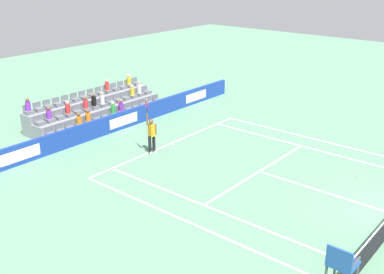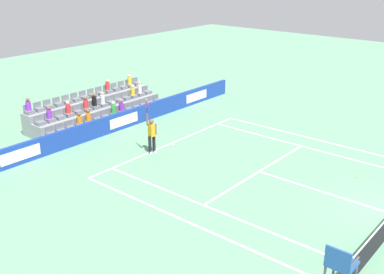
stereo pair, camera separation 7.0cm
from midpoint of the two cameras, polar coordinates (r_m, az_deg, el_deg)
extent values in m
cube|color=white|center=(24.93, -2.67, -0.79)|extent=(10.97, 0.10, 0.01)
cube|color=white|center=(21.89, 8.07, -4.16)|extent=(8.23, 0.10, 0.01)
cube|color=white|center=(20.60, 15.66, -6.45)|extent=(0.10, 6.40, 0.01)
cube|color=white|center=(18.62, 2.45, -8.70)|extent=(0.10, 11.89, 0.01)
cube|color=white|center=(25.06, 13.95, -1.29)|extent=(0.10, 11.89, 0.01)
cube|color=white|center=(17.69, -0.29, -10.39)|extent=(0.10, 11.89, 0.01)
cube|color=white|center=(26.23, 15.29, -0.42)|extent=(0.10, 11.89, 0.01)
cube|color=white|center=(24.86, -2.50, -0.84)|extent=(0.10, 0.20, 0.01)
cube|color=#193899|center=(27.26, -8.51, 2.04)|extent=(19.72, 0.20, 1.01)
cube|color=white|center=(31.72, 0.45, 4.96)|extent=(2.10, 0.01, 0.57)
cube|color=white|center=(27.18, -8.35, 2.00)|extent=(2.10, 0.01, 0.57)
cube|color=white|center=(23.61, -20.19, -2.07)|extent=(2.10, 0.01, 0.57)
cylinder|color=black|center=(23.75, -4.74, -0.81)|extent=(0.16, 0.16, 0.90)
cylinder|color=black|center=(23.63, -5.23, -0.94)|extent=(0.16, 0.16, 0.90)
cube|color=white|center=(23.90, -4.71, -1.72)|extent=(0.18, 0.28, 0.08)
cube|color=white|center=(23.79, -5.20, -1.85)|extent=(0.18, 0.28, 0.08)
cube|color=orange|center=(23.42, -5.04, 0.83)|extent=(0.30, 0.40, 0.60)
sphere|color=brown|center=(23.27, -5.07, 1.90)|extent=(0.24, 0.24, 0.24)
cylinder|color=brown|center=(23.11, -5.55, 2.14)|extent=(0.09, 0.09, 0.62)
cylinder|color=brown|center=(23.48, -4.52, 0.95)|extent=(0.09, 0.09, 0.56)
cylinder|color=black|center=(22.98, -5.59, 3.21)|extent=(0.04, 0.04, 0.28)
torus|color=red|center=(22.89, -5.61, 3.87)|extent=(0.10, 0.31, 0.31)
sphere|color=#D1E533|center=(22.81, -5.64, 4.55)|extent=(0.07, 0.07, 0.07)
cube|color=#23519E|center=(13.25, 17.71, -14.37)|extent=(0.70, 0.70, 0.08)
cube|color=#23519E|center=(12.83, 17.30, -13.91)|extent=(0.06, 0.70, 0.55)
cube|color=#474C54|center=(13.24, 16.50, -13.31)|extent=(0.56, 0.05, 0.04)
cube|color=#474C54|center=(13.07, 19.12, -14.15)|extent=(0.56, 0.05, 0.04)
cube|color=gray|center=(28.13, -9.95, 1.91)|extent=(8.68, 0.95, 0.42)
cube|color=slate|center=(30.65, -4.29, 4.36)|extent=(0.48, 0.44, 0.20)
cube|color=slate|center=(30.72, -4.57, 4.87)|extent=(0.48, 0.04, 0.30)
cube|color=slate|center=(30.23, -5.10, 4.10)|extent=(0.48, 0.44, 0.20)
cube|color=slate|center=(30.29, -5.39, 4.62)|extent=(0.48, 0.04, 0.30)
cube|color=slate|center=(29.81, -5.94, 3.83)|extent=(0.48, 0.44, 0.20)
cube|color=slate|center=(29.88, -6.23, 4.36)|extent=(0.48, 0.04, 0.30)
cube|color=slate|center=(29.40, -6.80, 3.55)|extent=(0.48, 0.44, 0.20)
cube|color=slate|center=(29.47, -7.09, 4.09)|extent=(0.48, 0.04, 0.30)
cube|color=slate|center=(29.00, -7.68, 3.26)|extent=(0.48, 0.44, 0.20)
cube|color=slate|center=(29.07, -7.97, 3.81)|extent=(0.48, 0.04, 0.30)
cube|color=slate|center=(28.60, -8.59, 2.97)|extent=(0.48, 0.44, 0.20)
cube|color=slate|center=(28.67, -8.88, 3.52)|extent=(0.48, 0.04, 0.30)
cube|color=slate|center=(28.22, -9.52, 2.67)|extent=(0.48, 0.44, 0.20)
cube|color=slate|center=(28.29, -9.81, 3.22)|extent=(0.48, 0.04, 0.30)
cube|color=slate|center=(27.84, -10.47, 2.35)|extent=(0.48, 0.44, 0.20)
cube|color=slate|center=(27.91, -10.77, 2.92)|extent=(0.48, 0.04, 0.30)
cube|color=slate|center=(27.47, -11.45, 2.03)|extent=(0.48, 0.44, 0.20)
cube|color=slate|center=(27.54, -11.76, 2.61)|extent=(0.48, 0.04, 0.30)
cube|color=slate|center=(27.11, -12.46, 1.70)|extent=(0.48, 0.44, 0.20)
cube|color=slate|center=(27.18, -12.76, 2.28)|extent=(0.48, 0.04, 0.30)
cube|color=slate|center=(26.76, -13.49, 1.36)|extent=(0.48, 0.44, 0.20)
cube|color=slate|center=(26.84, -13.80, 1.95)|extent=(0.48, 0.04, 0.30)
cube|color=slate|center=(26.42, -14.56, 1.01)|extent=(0.48, 0.44, 0.20)
cube|color=slate|center=(26.50, -14.86, 1.61)|extent=(0.48, 0.04, 0.30)
cube|color=slate|center=(26.09, -15.64, 0.65)|extent=(0.48, 0.44, 0.20)
cube|color=slate|center=(26.17, -15.95, 1.26)|extent=(0.48, 0.04, 0.30)
cube|color=slate|center=(25.77, -16.76, 0.28)|extent=(0.48, 0.44, 0.20)
cube|color=slate|center=(25.85, -17.06, 0.90)|extent=(0.48, 0.04, 0.30)
cube|color=gray|center=(28.76, -11.22, 2.69)|extent=(8.68, 0.95, 0.84)
cube|color=slate|center=(31.18, -5.58, 5.41)|extent=(0.48, 0.44, 0.20)
cube|color=slate|center=(31.25, -5.86, 5.91)|extent=(0.48, 0.04, 0.30)
cube|color=slate|center=(30.76, -6.40, 5.16)|extent=(0.48, 0.44, 0.20)
cube|color=slate|center=(30.84, -6.68, 5.67)|extent=(0.48, 0.04, 0.30)
cube|color=slate|center=(30.35, -7.24, 4.91)|extent=(0.48, 0.44, 0.20)
cube|color=slate|center=(30.43, -7.52, 5.43)|extent=(0.48, 0.04, 0.30)
cube|color=slate|center=(29.95, -8.10, 4.65)|extent=(0.48, 0.44, 0.20)
cube|color=slate|center=(30.03, -8.38, 5.17)|extent=(0.48, 0.04, 0.30)
cube|color=slate|center=(29.56, -8.98, 4.38)|extent=(0.48, 0.44, 0.20)
cube|color=slate|center=(29.63, -9.27, 4.91)|extent=(0.48, 0.04, 0.30)
cube|color=slate|center=(29.17, -9.89, 4.11)|extent=(0.48, 0.44, 0.20)
cube|color=slate|center=(29.25, -10.18, 4.65)|extent=(0.48, 0.04, 0.30)
cube|color=slate|center=(28.79, -10.82, 3.82)|extent=(0.48, 0.44, 0.20)
cube|color=slate|center=(28.87, -11.11, 4.37)|extent=(0.48, 0.04, 0.30)
cube|color=slate|center=(28.42, -11.77, 3.53)|extent=(0.48, 0.44, 0.20)
cube|color=slate|center=(28.50, -12.06, 4.08)|extent=(0.48, 0.04, 0.30)
cube|color=slate|center=(28.06, -12.75, 3.23)|extent=(0.48, 0.44, 0.20)
cube|color=slate|center=(28.14, -13.04, 3.79)|extent=(0.48, 0.04, 0.30)
cube|color=slate|center=(27.71, -13.75, 2.92)|extent=(0.48, 0.44, 0.20)
cube|color=slate|center=(27.79, -14.05, 3.49)|extent=(0.48, 0.04, 0.30)
cube|color=slate|center=(27.37, -14.78, 2.60)|extent=(0.48, 0.44, 0.20)
cube|color=slate|center=(27.45, -15.08, 3.18)|extent=(0.48, 0.04, 0.30)
cube|color=slate|center=(27.03, -15.83, 2.27)|extent=(0.48, 0.44, 0.20)
cube|color=slate|center=(27.12, -16.13, 2.86)|extent=(0.48, 0.04, 0.30)
cube|color=slate|center=(26.71, -16.91, 1.94)|extent=(0.48, 0.44, 0.20)
cube|color=slate|center=(26.80, -17.21, 2.53)|extent=(0.48, 0.04, 0.30)
cube|color=slate|center=(26.40, -18.02, 1.59)|extent=(0.48, 0.44, 0.20)
cube|color=slate|center=(26.48, -18.31, 2.19)|extent=(0.48, 0.04, 0.30)
cube|color=gray|center=(29.41, -12.43, 3.43)|extent=(8.68, 0.95, 1.26)
cube|color=slate|center=(31.73, -6.83, 6.42)|extent=(0.48, 0.44, 0.20)
cube|color=slate|center=(31.81, -7.10, 6.90)|extent=(0.48, 0.04, 0.30)
cube|color=slate|center=(31.32, -7.65, 6.19)|extent=(0.48, 0.44, 0.20)
cube|color=slate|center=(31.41, -7.92, 6.68)|extent=(0.48, 0.04, 0.30)
cube|color=slate|center=(30.92, -8.49, 5.95)|extent=(0.48, 0.44, 0.20)
cube|color=slate|center=(31.01, -8.76, 6.45)|extent=(0.48, 0.04, 0.30)
cube|color=slate|center=(30.53, -9.35, 5.71)|extent=(0.48, 0.44, 0.20)
cube|color=slate|center=(30.61, -9.63, 6.22)|extent=(0.48, 0.04, 0.30)
cube|color=slate|center=(30.14, -10.24, 5.46)|extent=(0.48, 0.44, 0.20)
cube|color=slate|center=(30.23, -10.51, 5.98)|extent=(0.48, 0.04, 0.30)
cube|color=slate|center=(29.76, -11.14, 5.20)|extent=(0.48, 0.44, 0.20)
cube|color=slate|center=(29.85, -11.42, 5.72)|extent=(0.48, 0.04, 0.30)
cube|color=slate|center=(29.39, -12.07, 4.93)|extent=(0.48, 0.44, 0.20)
cube|color=slate|center=(29.48, -12.35, 5.46)|extent=(0.48, 0.04, 0.30)
cube|color=slate|center=(29.03, -13.02, 4.66)|extent=(0.48, 0.44, 0.20)
cube|color=slate|center=(29.12, -13.30, 5.20)|extent=(0.48, 0.04, 0.30)
cube|color=slate|center=(28.67, -14.00, 4.38)|extent=(0.48, 0.44, 0.20)
cube|color=slate|center=(28.76, -14.28, 4.92)|extent=(0.48, 0.04, 0.30)
cube|color=slate|center=(28.33, -14.99, 4.09)|extent=(0.48, 0.44, 0.20)
cube|color=slate|center=(28.42, -15.28, 4.64)|extent=(0.48, 0.04, 0.30)
cube|color=slate|center=(28.00, -16.01, 3.79)|extent=(0.48, 0.44, 0.20)
cube|color=slate|center=(28.09, -16.30, 4.35)|extent=(0.48, 0.04, 0.30)
cube|color=slate|center=(27.67, -17.06, 3.48)|extent=(0.48, 0.44, 0.20)
cube|color=slate|center=(27.76, -17.34, 4.05)|extent=(0.48, 0.04, 0.30)
cube|color=slate|center=(27.35, -18.13, 3.17)|extent=(0.48, 0.44, 0.20)
cube|color=slate|center=(27.45, -18.41, 3.74)|extent=(0.48, 0.04, 0.30)
cube|color=slate|center=(27.05, -19.22, 2.84)|extent=(0.48, 0.44, 0.20)
cube|color=slate|center=(27.15, -19.50, 3.42)|extent=(0.48, 0.04, 0.30)
cylinder|color=purple|center=(26.65, -17.05, 2.64)|extent=(0.28, 0.28, 0.47)
sphere|color=brown|center=(26.55, -17.12, 3.33)|extent=(0.20, 0.20, 0.20)
cylinder|color=black|center=(28.35, -11.89, 4.27)|extent=(0.28, 0.28, 0.55)
sphere|color=brown|center=(28.25, -11.95, 5.00)|extent=(0.20, 0.20, 0.20)
cylinder|color=white|center=(30.70, -6.49, 5.84)|extent=(0.28, 0.28, 0.54)
sphere|color=#D3A884|center=(30.61, -6.52, 6.51)|extent=(0.20, 0.20, 0.20)
cylinder|color=yellow|center=(30.30, -7.33, 5.51)|extent=(0.28, 0.28, 0.44)
sphere|color=beige|center=(30.22, -7.36, 6.10)|extent=(0.20, 0.20, 0.20)
cylinder|color=green|center=(28.15, -9.63, 3.38)|extent=(0.28, 0.28, 0.52)
sphere|color=beige|center=(28.04, -9.67, 4.07)|extent=(0.20, 0.20, 0.20)
cylinder|color=red|center=(28.00, -12.87, 3.92)|extent=(0.28, 0.28, 0.49)
sphere|color=brown|center=(27.90, -12.93, 4.60)|extent=(0.20, 0.20, 0.20)
cylinder|color=yellow|center=(31.28, -7.74, 6.80)|extent=(0.28, 0.28, 0.47)
sphere|color=beige|center=(31.20, -7.77, 7.40)|extent=(0.20, 0.20, 0.20)
cylinder|color=red|center=(27.30, -14.91, 3.33)|extent=(0.28, 0.28, 0.51)
sphere|color=beige|center=(27.20, -14.98, 4.05)|extent=(0.20, 0.20, 0.20)
cylinder|color=red|center=(30.09, -10.34, 6.10)|extent=(0.28, 0.28, 0.48)
sphere|color=#D3A884|center=(30.01, -10.38, 6.73)|extent=(0.20, 0.20, 0.20)
cylinder|color=white|center=(28.73, -10.93, 4.51)|extent=(0.28, 0.28, 0.51)
sphere|color=#D3A884|center=(28.64, -10.98, 5.19)|extent=(0.20, 0.20, 0.20)
cylinder|color=purple|center=(28.53, -8.69, 3.67)|extent=(0.28, 0.28, 0.52)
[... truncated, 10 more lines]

